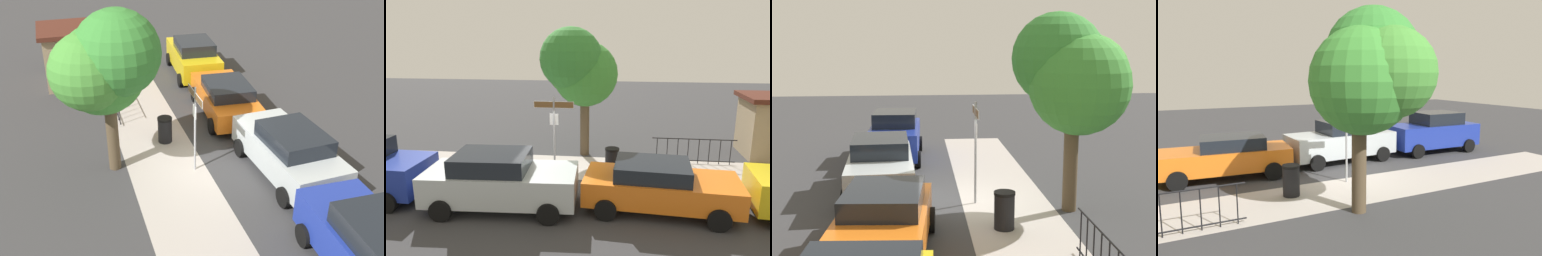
# 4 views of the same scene
# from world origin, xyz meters

# --- Properties ---
(ground_plane) EXTENTS (60.00, 60.00, 0.00)m
(ground_plane) POSITION_xyz_m (0.00, 0.00, 0.00)
(ground_plane) COLOR #38383A
(sidewalk_strip) EXTENTS (24.00, 2.60, 0.00)m
(sidewalk_strip) POSITION_xyz_m (2.00, 1.30, 0.00)
(sidewalk_strip) COLOR #B0A7A1
(sidewalk_strip) RESTS_ON ground_plane
(street_sign) EXTENTS (1.49, 0.07, 3.01)m
(street_sign) POSITION_xyz_m (-0.09, 0.40, 2.13)
(street_sign) COLOR #9EA0A5
(street_sign) RESTS_ON ground_plane
(shade_tree) EXTENTS (3.26, 3.36, 5.55)m
(shade_tree) POSITION_xyz_m (0.47, 3.09, 3.83)
(shade_tree) COLOR brown
(shade_tree) RESTS_ON ground_plane
(car_blue) EXTENTS (4.42, 2.20, 1.91)m
(car_blue) POSITION_xyz_m (-6.05, -2.19, 0.96)
(car_blue) COLOR #1D319B
(car_blue) RESTS_ON ground_plane
(car_silver) EXTENTS (4.65, 2.34, 1.76)m
(car_silver) POSITION_xyz_m (-1.25, -2.43, 0.90)
(car_silver) COLOR #B5BEC2
(car_silver) RESTS_ON ground_plane
(car_orange) EXTENTS (4.69, 2.40, 1.52)m
(car_orange) POSITION_xyz_m (3.55, -2.05, 0.79)
(car_orange) COLOR orange
(car_orange) RESTS_ON ground_plane
(iron_fence) EXTENTS (3.39, 0.04, 1.07)m
(iron_fence) POSITION_xyz_m (5.39, 2.30, 0.56)
(iron_fence) COLOR black
(iron_fence) RESTS_ON ground_plane
(trash_bin) EXTENTS (0.55, 0.55, 0.98)m
(trash_bin) POSITION_xyz_m (2.07, 0.90, 0.49)
(trash_bin) COLOR black
(trash_bin) RESTS_ON ground_plane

